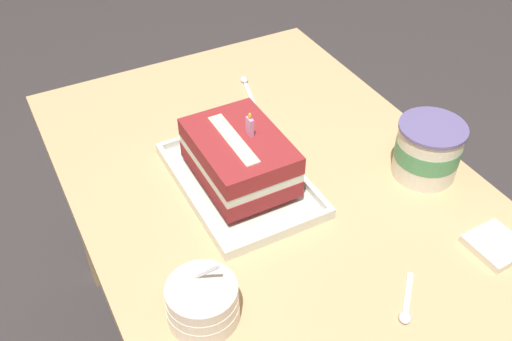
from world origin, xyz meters
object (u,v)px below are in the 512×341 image
(ice_cream_tub, at_px, (428,150))
(serving_spoon_by_bowls, at_px, (246,85))
(foil_tray, at_px, (240,181))
(serving_spoon_near_tray, at_px, (406,309))
(napkin_pile, at_px, (496,245))
(bowl_stack, at_px, (203,302))
(birthday_cake, at_px, (239,157))

(ice_cream_tub, height_order, serving_spoon_by_bowls, ice_cream_tub)
(foil_tray, relative_size, serving_spoon_near_tray, 3.95)
(foil_tray, bearing_deg, ice_cream_tub, 67.29)
(serving_spoon_by_bowls, bearing_deg, serving_spoon_near_tray, -5.96)
(foil_tray, height_order, napkin_pile, foil_tray)
(napkin_pile, bearing_deg, bowl_stack, -102.24)
(napkin_pile, bearing_deg, serving_spoon_by_bowls, -167.39)
(serving_spoon_near_tray, bearing_deg, napkin_pile, 97.86)
(ice_cream_tub, xyz_separation_m, serving_spoon_near_tray, (0.26, -0.26, -0.06))
(serving_spoon_near_tray, distance_m, serving_spoon_by_bowls, 0.74)
(bowl_stack, distance_m, ice_cream_tub, 0.57)
(serving_spoon_by_bowls, height_order, napkin_pile, napkin_pile)
(serving_spoon_near_tray, distance_m, napkin_pile, 0.24)
(bowl_stack, bearing_deg, serving_spoon_by_bowls, 147.12)
(foil_tray, relative_size, ice_cream_tub, 2.58)
(foil_tray, relative_size, bowl_stack, 2.95)
(foil_tray, xyz_separation_m, bowl_stack, (0.27, -0.20, 0.03))
(serving_spoon_near_tray, xyz_separation_m, napkin_pile, (-0.03, 0.24, 0.00))
(foil_tray, distance_m, serving_spoon_near_tray, 0.43)
(foil_tray, xyz_separation_m, birthday_cake, (-0.00, -0.00, 0.07))
(bowl_stack, bearing_deg, ice_cream_tub, 101.49)
(serving_spoon_near_tray, bearing_deg, foil_tray, -165.96)
(serving_spoon_by_bowls, bearing_deg, bowl_stack, -32.88)
(serving_spoon_near_tray, xyz_separation_m, serving_spoon_by_bowls, (-0.74, 0.08, -0.00))
(serving_spoon_near_tray, relative_size, napkin_pile, 0.94)
(birthday_cake, xyz_separation_m, bowl_stack, (0.27, -0.20, -0.04))
(ice_cream_tub, relative_size, serving_spoon_near_tray, 1.53)
(bowl_stack, bearing_deg, foil_tray, 142.96)
(foil_tray, relative_size, birthday_cake, 1.54)
(bowl_stack, bearing_deg, serving_spoon_near_tray, 63.83)
(ice_cream_tub, xyz_separation_m, napkin_pile, (0.23, -0.02, -0.05))
(serving_spoon_by_bowls, xyz_separation_m, napkin_pile, (0.71, 0.16, 0.00))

